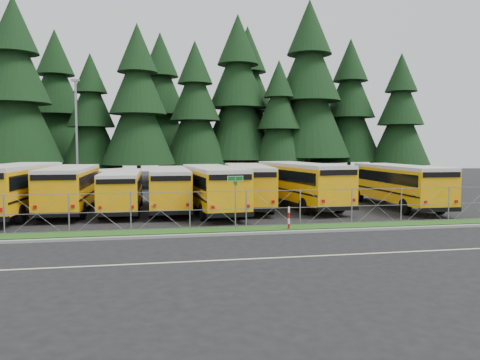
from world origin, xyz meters
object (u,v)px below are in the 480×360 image
bus_5 (247,187)px  bus_east (397,187)px  bus_4 (212,190)px  bus_6 (299,185)px  bus_2 (122,192)px  bus_0 (18,190)px  striped_bollard (289,218)px  bus_1 (71,190)px  bus_3 (169,189)px  light_standard (77,133)px  street_sign (235,191)px

bus_5 → bus_east: (10.36, -2.00, 0.00)m
bus_4 → bus_6: size_ratio=0.96×
bus_4 → bus_5: size_ratio=1.00×
bus_2 → bus_east: bearing=-3.9°
bus_4 → bus_east: size_ratio=1.00×
bus_2 → bus_6: size_ratio=0.85×
bus_5 → bus_0: bearing=-170.7°
bus_5 → striped_bollard: 9.06m
bus_1 → bus_3: 6.33m
bus_6 → bus_east: 6.85m
bus_3 → bus_5: (5.48, 0.42, 0.08)m
bus_3 → light_standard: light_standard is taller
bus_2 → bus_6: bus_6 is taller
bus_0 → bus_2: 6.32m
bus_5 → striped_bollard: (0.37, -9.01, -0.91)m
bus_0 → bus_5: bearing=7.8°
bus_4 → bus_6: bearing=9.1°
light_standard → striped_bollard: bearing=-55.9°
bus_3 → striped_bollard: (5.85, -8.59, -0.83)m
bus_1 → bus_5: bearing=0.8°
street_sign → light_standard: (-10.57, 19.43, 3.47)m
street_sign → light_standard: 22.39m
bus_4 → bus_5: bus_5 is taller
bus_3 → street_sign: bearing=-69.3°
bus_1 → bus_east: (22.16, -1.96, 0.01)m
bus_2 → bus_6: bearing=1.4°
bus_2 → street_sign: size_ratio=3.66×
bus_6 → bus_3: bearing=173.2°
bus_4 → street_sign: bus_4 is taller
bus_6 → light_standard: bearing=139.4°
striped_bollard → bus_6: bearing=68.8°
bus_4 → bus_2: bearing=164.0°
bus_4 → bus_east: bus_east is taller
bus_3 → striped_bollard: bus_3 is taller
bus_5 → street_sign: (-2.41, -8.76, 0.52)m
bus_5 → bus_1: bearing=-174.3°
bus_6 → bus_east: size_ratio=1.04×
striped_bollard → bus_east: bearing=35.0°
light_standard → bus_3: bearing=-56.0°
street_sign → bus_0: bearing=148.0°
bus_0 → street_sign: bearing=-28.0°
bus_4 → bus_east: 13.08m
street_sign → bus_east: bearing=27.9°
bus_3 → bus_6: bus_6 is taller
bus_2 → bus_3: bearing=3.4°
bus_3 → bus_5: size_ratio=0.95×
bus_4 → bus_5: bearing=30.3°
bus_6 → striped_bollard: (-3.34, -8.64, -0.98)m
bus_2 → street_sign: bearing=-52.8°
bus_1 → bus_4: size_ratio=1.00×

